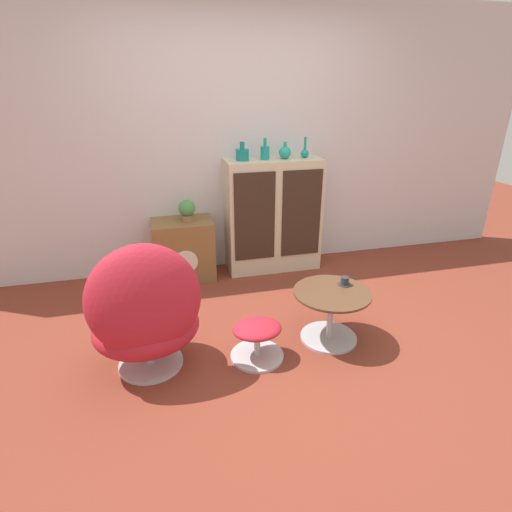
{
  "coord_description": "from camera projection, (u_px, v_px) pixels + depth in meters",
  "views": [
    {
      "loc": [
        -0.83,
        -2.33,
        1.81
      ],
      "look_at": [
        -0.1,
        0.53,
        0.55
      ],
      "focal_mm": 28.0,
      "sensor_mm": 36.0,
      "label": 1
    }
  ],
  "objects": [
    {
      "name": "vase_leftmost",
      "position": [
        242.0,
        154.0,
        3.8
      ],
      "size": [
        0.13,
        0.13,
        0.17
      ],
      "color": "#147A75",
      "rests_on": "sideboard"
    },
    {
      "name": "vase_rightmost",
      "position": [
        305.0,
        152.0,
        3.95
      ],
      "size": [
        0.08,
        0.08,
        0.2
      ],
      "color": "teal",
      "rests_on": "sideboard"
    },
    {
      "name": "wall_back",
      "position": [
        237.0,
        142.0,
        3.96
      ],
      "size": [
        6.4,
        0.06,
        2.6
      ],
      "color": "silver",
      "rests_on": "ground_plane"
    },
    {
      "name": "vase_inner_left",
      "position": [
        265.0,
        152.0,
        3.85
      ],
      "size": [
        0.09,
        0.09,
        0.2
      ],
      "color": "teal",
      "rests_on": "sideboard"
    },
    {
      "name": "vase_inner_right",
      "position": [
        285.0,
        152.0,
        3.9
      ],
      "size": [
        0.12,
        0.12,
        0.16
      ],
      "color": "teal",
      "rests_on": "sideboard"
    },
    {
      "name": "ottoman",
      "position": [
        257.0,
        336.0,
        2.82
      ],
      "size": [
        0.39,
        0.39,
        0.28
      ],
      "color": "#B7B7BC",
      "rests_on": "ground_plane"
    },
    {
      "name": "ground_plane",
      "position": [
        287.0,
        350.0,
        2.97
      ],
      "size": [
        12.0,
        12.0,
        0.0
      ],
      "primitive_type": "plane",
      "color": "brown"
    },
    {
      "name": "egg_chair",
      "position": [
        146.0,
        315.0,
        2.58
      ],
      "size": [
        0.78,
        0.73,
        0.97
      ],
      "color": "#B7B7BC",
      "rests_on": "ground_plane"
    },
    {
      "name": "potted_plant",
      "position": [
        187.0,
        210.0,
        3.85
      ],
      "size": [
        0.16,
        0.16,
        0.21
      ],
      "color": "#996B4C",
      "rests_on": "tv_console"
    },
    {
      "name": "tv_console",
      "position": [
        184.0,
        250.0,
        4.0
      ],
      "size": [
        0.59,
        0.42,
        0.6
      ],
      "color": "brown",
      "rests_on": "ground_plane"
    },
    {
      "name": "coffee_table",
      "position": [
        331.0,
        311.0,
        3.01
      ],
      "size": [
        0.58,
        0.58,
        0.41
      ],
      "color": "#B7B7BC",
      "rests_on": "ground_plane"
    },
    {
      "name": "sideboard",
      "position": [
        273.0,
        216.0,
        4.12
      ],
      "size": [
        0.96,
        0.38,
        1.15
      ],
      "color": "beige",
      "rests_on": "ground_plane"
    },
    {
      "name": "teacup",
      "position": [
        345.0,
        282.0,
        3.04
      ],
      "size": [
        0.1,
        0.1,
        0.06
      ],
      "color": "#2D2D33",
      "rests_on": "coffee_table"
    }
  ]
}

